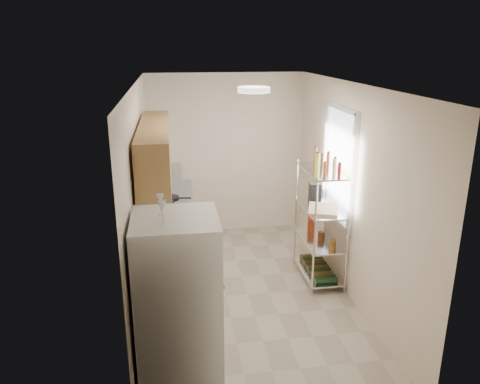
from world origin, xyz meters
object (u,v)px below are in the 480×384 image
(frying_pan_large, at_px, (164,203))
(espresso_machine, at_px, (315,190))
(rice_cooker, at_px, (166,222))
(cutting_board, at_px, (323,209))
(refrigerator, at_px, (179,310))

(frying_pan_large, bearing_deg, espresso_machine, 12.86)
(rice_cooker, relative_size, frying_pan_large, 1.00)
(rice_cooker, xyz_separation_m, cutting_board, (1.97, 0.11, 0.01))
(rice_cooker, xyz_separation_m, espresso_machine, (2.00, 0.55, 0.13))
(refrigerator, distance_m, frying_pan_large, 2.65)
(rice_cooker, height_order, cutting_board, rice_cooker)
(cutting_board, bearing_deg, espresso_machine, 86.72)
(refrigerator, xyz_separation_m, cutting_board, (1.86, 1.81, 0.18))
(cutting_board, relative_size, espresso_machine, 1.82)
(frying_pan_large, relative_size, espresso_machine, 1.10)
(rice_cooker, distance_m, frying_pan_large, 0.96)
(refrigerator, relative_size, cutting_board, 3.67)
(refrigerator, bearing_deg, cutting_board, 44.17)
(refrigerator, distance_m, rice_cooker, 1.71)
(frying_pan_large, bearing_deg, rice_cooker, -64.25)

